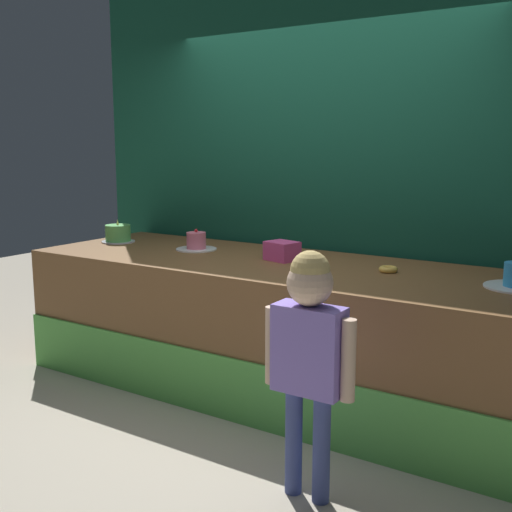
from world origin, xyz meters
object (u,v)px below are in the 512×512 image
at_px(donut, 388,269).
at_px(pink_box, 282,251).
at_px(cake_left, 118,234).
at_px(cake_center, 196,243).
at_px(child_figure, 309,342).

bearing_deg(donut, pink_box, -179.19).
relative_size(cake_left, cake_center, 0.87).
xyz_separation_m(child_figure, cake_left, (-2.32, 1.12, 0.18)).
distance_m(cake_left, cake_center, 0.75).
distance_m(donut, cake_left, 2.25).
bearing_deg(pink_box, cake_left, -178.67).
relative_size(pink_box, cake_center, 0.68).
relative_size(donut, cake_left, 0.44).
relative_size(pink_box, donut, 1.77).
bearing_deg(cake_left, cake_center, 4.11).
xyz_separation_m(child_figure, donut, (-0.08, 1.16, 0.13)).
height_order(child_figure, cake_left, child_figure).
bearing_deg(donut, child_figure, -86.27).
distance_m(pink_box, cake_center, 0.75).
bearing_deg(donut, cake_left, -178.84).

